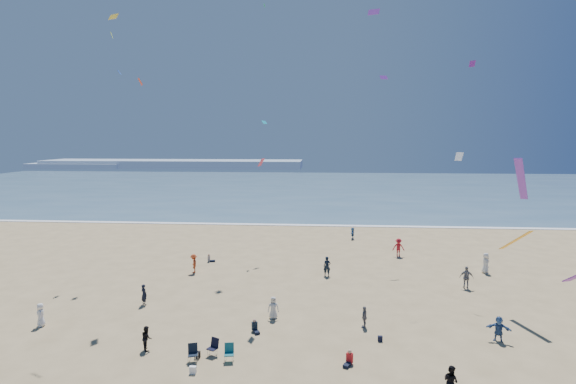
{
  "coord_description": "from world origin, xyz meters",
  "views": [
    {
      "loc": [
        4.06,
        -18.34,
        12.39
      ],
      "look_at": [
        2.0,
        8.0,
        9.24
      ],
      "focal_mm": 28.0,
      "sensor_mm": 36.0,
      "label": 1
    }
  ],
  "objects": [
    {
      "name": "standing_flyers",
      "position": [
        6.21,
        18.46,
        0.85
      ],
      "size": [
        34.39,
        35.4,
        1.91
      ],
      "color": "silver",
      "rests_on": "ground"
    },
    {
      "name": "kites_aloft",
      "position": [
        9.34,
        11.69,
        14.58
      ],
      "size": [
        36.22,
        41.73,
        30.92
      ],
      "color": "red",
      "rests_on": "ground"
    },
    {
      "name": "chair_cluster",
      "position": [
        -2.1,
        5.22,
        0.5
      ],
      "size": [
        2.72,
        1.57,
        1.0
      ],
      "color": "black",
      "rests_on": "ground"
    },
    {
      "name": "surf_line",
      "position": [
        0.0,
        45.0,
        0.04
      ],
      "size": [
        220.0,
        1.2,
        0.08
      ],
      "primitive_type": "cube",
      "color": "white",
      "rests_on": "ground"
    },
    {
      "name": "seated_group",
      "position": [
        1.73,
        6.9,
        0.42
      ],
      "size": [
        16.88,
        32.6,
        0.84
      ],
      "color": "white",
      "rests_on": "ground"
    },
    {
      "name": "ocean",
      "position": [
        0.0,
        95.0,
        0.03
      ],
      "size": [
        220.0,
        100.0,
        0.06
      ],
      "primitive_type": "cube",
      "color": "#476B84",
      "rests_on": "ground"
    },
    {
      "name": "white_tote",
      "position": [
        -2.73,
        3.69,
        0.2
      ],
      "size": [
        0.35,
        0.2,
        0.4
      ],
      "primitive_type": "cube",
      "color": "white",
      "rests_on": "ground"
    },
    {
      "name": "headland_far",
      "position": [
        -60.0,
        170.0,
        1.6
      ],
      "size": [
        110.0,
        20.0,
        3.2
      ],
      "primitive_type": "cube",
      "color": "#7A8EA8",
      "rests_on": "ground"
    },
    {
      "name": "headland_near",
      "position": [
        -100.0,
        165.0,
        1.0
      ],
      "size": [
        40.0,
        14.0,
        2.0
      ],
      "primitive_type": "cube",
      "color": "#7A8EA8",
      "rests_on": "ground"
    },
    {
      "name": "navy_bag",
      "position": [
        7.66,
        8.33,
        0.17
      ],
      "size": [
        0.28,
        0.18,
        0.34
      ],
      "primitive_type": "cube",
      "color": "black",
      "rests_on": "ground"
    },
    {
      "name": "black_backpack",
      "position": [
        -2.96,
        5.38,
        0.19
      ],
      "size": [
        0.3,
        0.22,
        0.38
      ],
      "primitive_type": "cube",
      "color": "black",
      "rests_on": "ground"
    }
  ]
}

